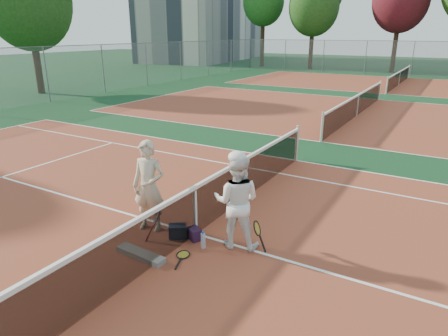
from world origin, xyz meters
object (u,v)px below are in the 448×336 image
object	(u,v)px
player_b	(237,202)
sports_bag_purple	(194,234)
player_a	(149,186)
racket_spare	(183,255)
sports_bag_navy	(178,231)
racket_red	(156,227)
net_main	(195,210)
racket_black_held	(257,236)
apartment_block	(206,3)
water_bottle	(203,241)

from	to	relation	value
player_b	sports_bag_purple	distance (m)	1.12
player_a	racket_spare	size ratio (longest dim) A/B	3.05
player_a	sports_bag_navy	size ratio (longest dim) A/B	5.54
racket_red	sports_bag_navy	size ratio (longest dim) A/B	1.68
net_main	racket_black_held	world-z (taller)	net_main
apartment_block	sports_bag_purple	xyz separation A→B (m)	(28.09, -44.18, -7.39)
net_main	sports_bag_purple	bearing A→B (deg)	-62.87
net_main	water_bottle	size ratio (longest dim) A/B	36.60
racket_black_held	water_bottle	xyz separation A→B (m)	(-0.88, -0.43, -0.14)
player_a	racket_spare	world-z (taller)	player_a
racket_red	racket_black_held	xyz separation A→B (m)	(1.80, 0.63, 0.01)
racket_red	racket_black_held	world-z (taller)	racket_black_held
player_b	racket_black_held	xyz separation A→B (m)	(0.41, 0.02, -0.59)
player_b	sports_bag_purple	xyz separation A→B (m)	(-0.79, -0.21, -0.77)
racket_red	racket_spare	distance (m)	0.82
racket_red	racket_black_held	bearing A→B (deg)	-18.87
racket_spare	player_a	bearing A→B (deg)	46.56
apartment_block	player_b	world-z (taller)	apartment_block
player_a	water_bottle	size ratio (longest dim) A/B	6.09
apartment_block	sports_bag_navy	distance (m)	52.79
player_a	racket_red	distance (m)	0.83
net_main	racket_red	bearing A→B (deg)	-130.69
apartment_block	player_b	xyz separation A→B (m)	(28.89, -43.97, -6.62)
sports_bag_navy	water_bottle	distance (m)	0.65
racket_spare	sports_bag_purple	world-z (taller)	sports_bag_purple
player_b	racket_black_held	distance (m)	0.72
player_b	racket_red	size ratio (longest dim) A/B	3.18
racket_spare	sports_bag_navy	bearing A→B (deg)	24.98
racket_black_held	racket_spare	xyz separation A→B (m)	(-1.05, -0.82, -0.27)
water_bottle	sports_bag_purple	bearing A→B (deg)	148.84
racket_spare	racket_red	bearing A→B (deg)	56.68
racket_red	sports_bag_navy	world-z (taller)	racket_red
player_a	player_b	world-z (taller)	player_a
apartment_block	player_a	size ratio (longest dim) A/B	12.04
racket_black_held	racket_spare	bearing A→B (deg)	30.32
racket_red	sports_bag_purple	size ratio (longest dim) A/B	1.96
apartment_block	racket_red	distance (m)	52.88
apartment_block	sports_bag_purple	size ratio (longest dim) A/B	77.87
net_main	racket_spare	bearing A→B (deg)	-72.07
apartment_block	racket_black_held	world-z (taller)	apartment_block
apartment_block	player_b	size ratio (longest dim) A/B	12.50
racket_black_held	player_b	bearing A→B (deg)	-4.86
player_a	racket_spare	xyz separation A→B (m)	(1.16, -0.52, -0.90)
player_a	racket_black_held	size ratio (longest dim) A/B	3.20
player_b	racket_spare	size ratio (longest dim) A/B	2.93
player_a	sports_bag_navy	distance (m)	1.04
sports_bag_purple	water_bottle	size ratio (longest dim) A/B	0.94
player_a	sports_bag_navy	world-z (taller)	player_a
racket_red	water_bottle	distance (m)	0.95
sports_bag_navy	player_b	bearing A→B (deg)	15.70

